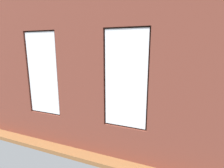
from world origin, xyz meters
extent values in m
cube|color=brown|center=(0.00, 0.00, -0.05)|extent=(6.58, 5.65, 0.10)
cube|color=brown|center=(-2.24, 2.45, 1.74)|extent=(1.50, 0.16, 3.49)
cube|color=brown|center=(0.00, 2.45, 1.74)|extent=(1.15, 0.16, 3.49)
cube|color=brown|center=(2.24, 2.45, 1.74)|extent=(1.50, 0.16, 3.49)
cube|color=brown|center=(-1.03, 2.45, 0.37)|extent=(0.92, 0.16, 0.74)
cube|color=brown|center=(-1.03, 2.45, 3.11)|extent=(0.92, 0.16, 0.75)
cube|color=white|center=(-1.03, 2.49, 1.74)|extent=(0.86, 0.03, 1.93)
cube|color=#38281E|center=(-1.03, 2.43, 1.74)|extent=(0.92, 0.04, 1.99)
cube|color=brown|center=(1.03, 2.45, 0.37)|extent=(0.92, 0.16, 0.74)
cube|color=brown|center=(1.03, 2.45, 3.11)|extent=(0.92, 0.16, 0.75)
cube|color=white|center=(1.03, 2.49, 1.74)|extent=(0.86, 0.03, 1.93)
cube|color=#38281E|center=(1.03, 2.43, 1.74)|extent=(0.92, 0.04, 1.99)
cube|color=olive|center=(0.00, 2.35, 0.71)|extent=(3.18, 0.24, 0.06)
cube|color=black|center=(0.00, 2.36, 1.87)|extent=(0.43, 0.03, 0.63)
cube|color=orange|center=(0.00, 2.34, 1.87)|extent=(0.37, 0.01, 0.57)
cube|color=silver|center=(2.94, 0.20, 1.74)|extent=(0.10, 4.65, 3.49)
cube|color=black|center=(0.05, 1.75, 0.21)|extent=(2.02, 0.85, 0.42)
cube|color=black|center=(0.05, 2.07, 0.61)|extent=(2.02, 0.24, 0.38)
cube|color=black|center=(-0.85, 1.75, 0.52)|extent=(0.22, 0.85, 0.24)
cube|color=black|center=(0.95, 1.75, 0.52)|extent=(0.22, 0.85, 0.24)
cube|color=black|center=(-0.34, 1.71, 0.48)|extent=(0.73, 0.65, 0.12)
cube|color=black|center=(0.45, 1.71, 0.48)|extent=(0.73, 0.65, 0.12)
cube|color=black|center=(-2.24, 0.12, 0.21)|extent=(0.92, 1.78, 0.42)
cube|color=black|center=(-2.57, 0.13, 0.61)|extent=(0.31, 1.75, 0.38)
cube|color=black|center=(-2.27, -0.64, 0.52)|extent=(0.86, 0.26, 0.24)
cube|color=black|center=(-2.21, 0.88, 0.52)|extent=(0.86, 0.26, 0.24)
cube|color=black|center=(-2.22, -0.21, 0.48)|extent=(0.67, 0.63, 0.12)
cube|color=black|center=(-2.19, 0.45, 0.48)|extent=(0.67, 0.63, 0.12)
cube|color=tan|center=(0.29, 0.28, 0.41)|extent=(1.41, 0.87, 0.04)
cube|color=tan|center=(-0.35, -0.10, 0.19)|extent=(0.07, 0.07, 0.39)
cube|color=tan|center=(0.94, -0.10, 0.19)|extent=(0.07, 0.07, 0.39)
cube|color=tan|center=(-0.35, 0.65, 0.19)|extent=(0.07, 0.07, 0.39)
cube|color=tan|center=(0.94, 0.65, 0.19)|extent=(0.07, 0.07, 0.39)
cylinder|color=#33567F|center=(0.29, 0.28, 0.48)|extent=(0.08, 0.08, 0.10)
cylinder|color=#B7333D|center=(0.47, 0.17, 0.48)|extent=(0.08, 0.08, 0.10)
cylinder|color=gray|center=(0.19, 0.41, 0.47)|extent=(0.09, 0.09, 0.09)
sphere|color=#1E5B28|center=(0.19, 0.41, 0.57)|extent=(0.11, 0.11, 0.11)
cube|color=#59595B|center=(-0.09, 0.12, 0.44)|extent=(0.18, 0.11, 0.02)
cube|color=black|center=(0.72, 0.41, 0.44)|extent=(0.18, 0.08, 0.02)
cube|color=black|center=(2.64, -0.15, 0.25)|extent=(1.10, 0.42, 0.49)
cube|color=black|center=(2.64, -0.15, 0.52)|extent=(0.55, 0.20, 0.05)
cube|color=black|center=(2.64, -0.15, 0.57)|extent=(0.06, 0.04, 0.06)
cube|color=black|center=(2.64, -0.15, 0.95)|extent=(1.24, 0.04, 0.69)
cube|color=black|center=(2.64, -0.17, 0.95)|extent=(1.19, 0.01, 0.64)
cylinder|color=olive|center=(-0.13, -1.60, 0.14)|extent=(0.51, 0.51, 0.28)
ellipsoid|color=white|center=(-0.13, -1.60, 0.48)|extent=(1.14, 1.14, 0.45)
ellipsoid|color=navy|center=(-0.05, -1.60, 0.59)|extent=(0.44, 0.44, 0.18)
cylinder|color=brown|center=(2.34, -1.78, 0.13)|extent=(0.29, 0.29, 0.27)
cylinder|color=brown|center=(2.34, -1.78, 0.40)|extent=(0.05, 0.05, 0.27)
cone|color=#1E5B28|center=(2.62, -1.75, 0.76)|extent=(0.65, 0.18, 0.53)
cone|color=#1E5B28|center=(2.35, -1.53, 0.80)|extent=(0.14, 0.58, 0.60)
cone|color=#1E5B28|center=(2.14, -1.78, 0.83)|extent=(0.51, 0.12, 0.65)
cone|color=#1E5B28|center=(2.30, -2.00, 0.81)|extent=(0.22, 0.56, 0.62)
cylinder|color=gray|center=(1.82, 1.90, 0.18)|extent=(0.40, 0.40, 0.37)
cylinder|color=brown|center=(1.82, 1.90, 0.65)|extent=(0.07, 0.07, 0.57)
cone|color=#337F38|center=(2.10, 1.95, 1.16)|extent=(0.68, 0.26, 0.55)
cone|color=#337F38|center=(1.90, 2.08, 1.24)|extent=(0.34, 0.54, 0.68)
cone|color=#337F38|center=(1.72, 2.14, 1.19)|extent=(0.36, 0.63, 0.60)
cone|color=#337F38|center=(1.60, 1.87, 1.23)|extent=(0.57, 0.21, 0.67)
cone|color=#337F38|center=(1.64, 1.67, 1.17)|extent=(0.52, 0.60, 0.57)
cone|color=#337F38|center=(1.89, 1.69, 1.23)|extent=(0.31, 0.57, 0.67)
cylinder|color=gray|center=(-2.44, 1.90, 0.18)|extent=(0.34, 0.34, 0.36)
cylinder|color=brown|center=(-2.44, 1.90, 0.39)|extent=(0.05, 0.05, 0.07)
ellipsoid|color=#337F38|center=(-2.44, 1.90, 0.67)|extent=(0.66, 0.66, 0.49)
cylinder|color=gray|center=(-2.44, -1.83, 0.20)|extent=(0.34, 0.34, 0.39)
cylinder|color=brown|center=(-2.44, -1.83, 0.65)|extent=(0.06, 0.06, 0.52)
cone|color=#1E5B28|center=(-2.23, -1.79, 1.14)|extent=(0.54, 0.22, 0.54)
cone|color=#1E5B28|center=(-2.33, -1.64, 1.14)|extent=(0.38, 0.51, 0.54)
cone|color=#1E5B28|center=(-2.53, -1.61, 1.12)|extent=(0.33, 0.56, 0.51)
cone|color=#1E5B28|center=(-2.68, -1.75, 1.11)|extent=(0.58, 0.28, 0.49)
cone|color=#1E5B28|center=(-2.65, -1.95, 1.11)|extent=(0.55, 0.40, 0.50)
cone|color=#1E5B28|center=(-2.49, -2.05, 1.13)|extent=(0.25, 0.55, 0.53)
cone|color=#1E5B28|center=(-2.34, -2.01, 1.14)|extent=(0.36, 0.52, 0.55)
cylinder|color=gray|center=(-1.41, 1.75, 0.14)|extent=(0.24, 0.24, 0.29)
cylinder|color=brown|center=(-1.41, 1.75, 0.35)|extent=(0.04, 0.04, 0.12)
ellipsoid|color=#286B2D|center=(-1.41, 1.75, 0.58)|extent=(0.38, 0.38, 0.34)
cylinder|color=#9E5638|center=(-1.89, -1.20, 0.11)|extent=(0.19, 0.19, 0.21)
cylinder|color=brown|center=(-1.89, -1.20, 0.24)|extent=(0.03, 0.03, 0.06)
ellipsoid|color=#1E5B28|center=(-1.89, -1.20, 0.42)|extent=(0.34, 0.34, 0.29)
cylinder|color=brown|center=(-0.73, -1.07, 0.07)|extent=(0.13, 0.13, 0.14)
cylinder|color=brown|center=(-0.73, -1.07, 0.21)|extent=(0.02, 0.02, 0.13)
ellipsoid|color=#286B2D|center=(-0.73, -1.07, 0.36)|extent=(0.20, 0.20, 0.18)
cylinder|color=gray|center=(2.09, 0.85, 0.16)|extent=(0.30, 0.30, 0.33)
cylinder|color=brown|center=(2.09, 0.85, 0.46)|extent=(0.05, 0.05, 0.28)
cone|color=#1E5B28|center=(2.26, 0.88, 0.86)|extent=(0.50, 0.23, 0.61)
cone|color=#1E5B28|center=(2.20, 0.98, 0.86)|extent=(0.42, 0.47, 0.61)
cone|color=#1E5B28|center=(2.00, 1.06, 0.81)|extent=(0.37, 0.59, 0.54)
cone|color=#1E5B28|center=(1.86, 0.82, 0.81)|extent=(0.58, 0.22, 0.54)
cone|color=#1E5B28|center=(2.00, 0.64, 0.82)|extent=(0.37, 0.58, 0.55)
cone|color=#1E5B28|center=(2.17, 0.65, 0.83)|extent=(0.35, 0.56, 0.56)
camera|label=1|loc=(-2.03, 5.70, 2.38)|focal=28.00mm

